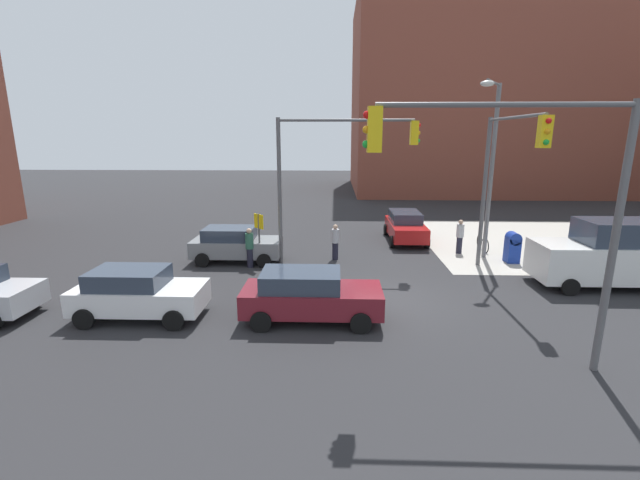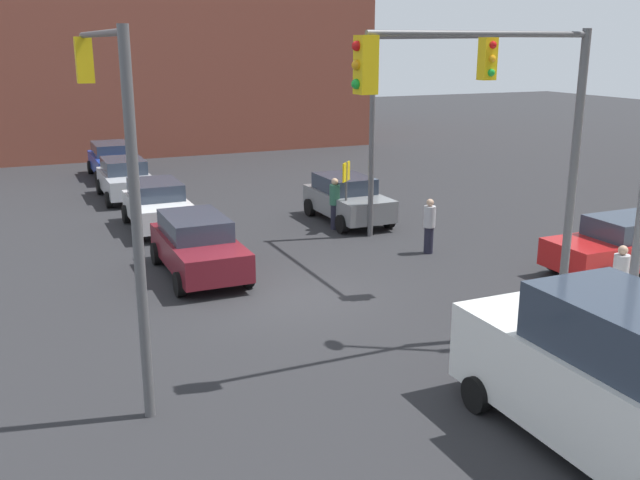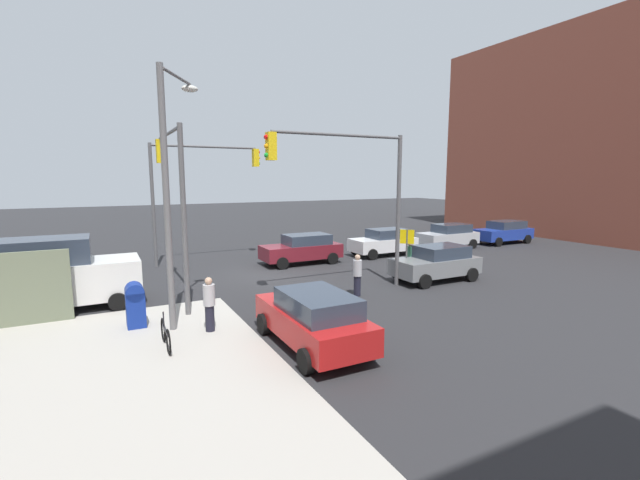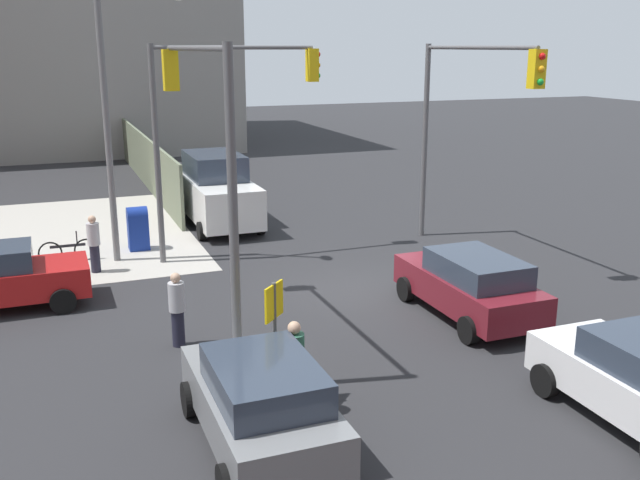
% 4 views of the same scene
% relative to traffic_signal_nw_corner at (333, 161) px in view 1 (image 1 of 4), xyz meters
% --- Properties ---
extents(ground_plane, '(120.00, 120.00, 0.00)m').
position_rel_traffic_signal_nw_corner_xyz_m(ground_plane, '(2.11, -4.50, -4.67)').
color(ground_plane, '#28282B').
extents(sidewalk_corner, '(12.00, 12.00, 0.01)m').
position_rel_traffic_signal_nw_corner_xyz_m(sidewalk_corner, '(11.11, 4.50, -4.67)').
color(sidewalk_corner, '#ADA89E').
rests_on(sidewalk_corner, ground).
extents(building_warehouse_north, '(32.00, 18.00, 19.60)m').
position_rel_traffic_signal_nw_corner_xyz_m(building_warehouse_north, '(18.15, 29.50, 5.13)').
color(building_warehouse_north, brown).
rests_on(building_warehouse_north, ground).
extents(traffic_signal_nw_corner, '(6.19, 0.36, 6.50)m').
position_rel_traffic_signal_nw_corner_xyz_m(traffic_signal_nw_corner, '(0.00, 0.00, 0.00)').
color(traffic_signal_nw_corner, '#59595B').
rests_on(traffic_signal_nw_corner, ground).
extents(traffic_signal_se_corner, '(6.03, 0.36, 6.50)m').
position_rel_traffic_signal_nw_corner_xyz_m(traffic_signal_se_corner, '(4.29, -9.00, -0.01)').
color(traffic_signal_se_corner, '#59595B').
rests_on(traffic_signal_se_corner, ground).
extents(traffic_signal_ne_corner, '(0.36, 5.28, 6.50)m').
position_rel_traffic_signal_nw_corner_xyz_m(traffic_signal_ne_corner, '(6.61, -2.00, -0.05)').
color(traffic_signal_ne_corner, '#59595B').
rests_on(traffic_signal_ne_corner, ground).
extents(street_lamp_corner, '(1.60, 2.34, 8.00)m').
position_rel_traffic_signal_nw_corner_xyz_m(street_lamp_corner, '(7.12, 0.98, 0.03)').
color(street_lamp_corner, slate).
rests_on(street_lamp_corner, ground).
extents(warning_sign_two_way, '(0.48, 0.48, 2.40)m').
position_rel_traffic_signal_nw_corner_xyz_m(warning_sign_two_way, '(-3.29, -0.46, -3.03)').
color(warning_sign_two_way, '#4C4C4C').
rests_on(warning_sign_two_way, ground).
extents(mailbox_blue, '(0.56, 0.64, 1.43)m').
position_rel_traffic_signal_nw_corner_xyz_m(mailbox_blue, '(8.31, 0.50, -3.91)').
color(mailbox_blue, navy).
rests_on(mailbox_blue, ground).
extents(coupe_maroon, '(4.38, 2.02, 1.62)m').
position_rel_traffic_signal_nw_corner_xyz_m(coupe_maroon, '(-0.71, -6.25, -3.83)').
color(coupe_maroon, maroon).
rests_on(coupe_maroon, ground).
extents(coupe_gray, '(4.09, 2.02, 1.62)m').
position_rel_traffic_signal_nw_corner_xyz_m(coupe_gray, '(-4.54, 0.18, -3.83)').
color(coupe_gray, slate).
rests_on(coupe_gray, ground).
extents(sedan_white, '(4.05, 2.02, 1.62)m').
position_rel_traffic_signal_nw_corner_xyz_m(sedan_white, '(-6.21, -6.24, -3.83)').
color(sedan_white, white).
rests_on(sedan_white, ground).
extents(sedan_red, '(2.02, 4.39, 1.62)m').
position_rel_traffic_signal_nw_corner_xyz_m(sedan_red, '(4.03, 4.59, -3.83)').
color(sedan_red, '#B21919').
rests_on(sedan_red, ground).
extents(van_white_delivery, '(5.40, 2.32, 2.62)m').
position_rel_traffic_signal_nw_corner_xyz_m(van_white_delivery, '(10.69, -2.70, -3.39)').
color(van_white_delivery, white).
rests_on(van_white_delivery, ground).
extents(pedestrian_crossing, '(0.36, 0.36, 1.78)m').
position_rel_traffic_signal_nw_corner_xyz_m(pedestrian_crossing, '(-3.69, -0.70, -3.74)').
color(pedestrian_crossing, '#2D664C').
rests_on(pedestrian_crossing, ground).
extents(pedestrian_waiting, '(0.36, 0.36, 1.69)m').
position_rel_traffic_signal_nw_corner_xyz_m(pedestrian_waiting, '(0.11, 0.70, -3.79)').
color(pedestrian_waiting, '#B2B2B7').
rests_on(pedestrian_waiting, ground).
extents(pedestrian_walking_north, '(0.36, 0.36, 1.71)m').
position_rel_traffic_signal_nw_corner_xyz_m(pedestrian_walking_north, '(6.31, 2.00, -3.78)').
color(pedestrian_walking_north, '#B2B2B7').
rests_on(pedestrian_walking_north, ground).
extents(bicycle_leaning_on_fence, '(0.05, 1.75, 0.97)m').
position_rel_traffic_signal_nw_corner_xyz_m(bicycle_leaning_on_fence, '(7.71, 2.70, -4.33)').
color(bicycle_leaning_on_fence, black).
rests_on(bicycle_leaning_on_fence, ground).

